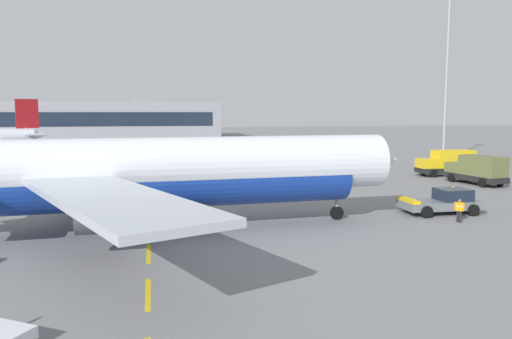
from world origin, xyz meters
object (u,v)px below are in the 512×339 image
(fuel_service_truck, at_px, (477,169))
(airliner_foreground, at_px, (163,171))
(ground_crew_worker, at_px, (459,209))
(apron_light_mast_far, at_px, (448,42))
(pushback_tug, at_px, (443,202))
(ground_power_truck, at_px, (447,162))

(fuel_service_truck, bearing_deg, airliner_foreground, -156.78)
(fuel_service_truck, xyz_separation_m, ground_crew_worker, (-13.17, -16.46, -0.69))
(airliner_foreground, bearing_deg, apron_light_mast_far, 39.10)
(pushback_tug, height_order, ground_power_truck, ground_power_truck)
(apron_light_mast_far, bearing_deg, ground_power_truck, -120.51)
(ground_power_truck, bearing_deg, apron_light_mast_far, 59.49)
(ground_power_truck, height_order, ground_crew_worker, ground_power_truck)
(pushback_tug, height_order, ground_crew_worker, pushback_tug)
(fuel_service_truck, xyz_separation_m, apron_light_mast_far, (8.52, 19.91, 16.34))
(pushback_tug, bearing_deg, ground_power_truck, 56.57)
(ground_power_truck, bearing_deg, fuel_service_truck, -98.06)
(airliner_foreground, distance_m, pushback_tug, 21.63)
(pushback_tug, xyz_separation_m, ground_power_truck, (13.47, 20.41, 0.74))
(fuel_service_truck, relative_size, ground_power_truck, 1.03)
(fuel_service_truck, height_order, apron_light_mast_far, apron_light_mast_far)
(airliner_foreground, height_order, ground_power_truck, airliner_foreground)
(ground_power_truck, relative_size, ground_crew_worker, 4.21)
(fuel_service_truck, relative_size, apron_light_mast_far, 0.25)
(pushback_tug, bearing_deg, fuel_service_truck, 46.76)
(airliner_foreground, relative_size, fuel_service_truck, 4.77)
(pushback_tug, distance_m, ground_crew_worker, 3.29)
(airliner_foreground, distance_m, apron_light_mast_far, 56.36)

